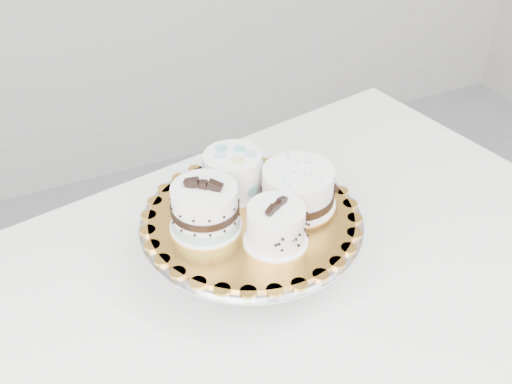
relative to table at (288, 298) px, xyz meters
name	(u,v)px	position (x,y,z in m)	size (l,w,h in m)	color
table	(288,298)	(0.00, 0.00, 0.00)	(1.27, 0.97, 0.75)	white
cake_stand	(252,233)	(-0.06, 0.03, 0.15)	(0.37, 0.37, 0.10)	gray
cake_board	(252,217)	(-0.06, 0.03, 0.19)	(0.34, 0.34, 0.00)	orange
cake_swirl	(276,226)	(-0.05, -0.04, 0.22)	(0.12, 0.12, 0.08)	white
cake_banded	(205,209)	(-0.14, 0.04, 0.23)	(0.15, 0.15, 0.09)	white
cake_dots	(233,172)	(-0.06, 0.11, 0.23)	(0.12, 0.12, 0.07)	white
cake_ribbon	(298,188)	(0.03, 0.03, 0.22)	(0.14, 0.13, 0.07)	white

